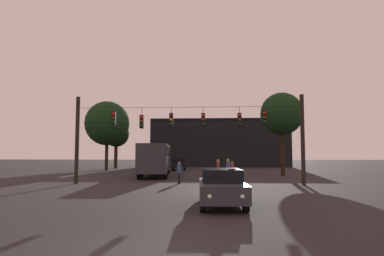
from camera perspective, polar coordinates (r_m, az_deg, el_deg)
ground_plane at (r=31.72m, az=0.36°, el=-8.35°), size 168.00×168.00×0.00m
overhead_signal_span at (r=23.24m, az=-0.72°, el=-0.64°), size 16.27×0.44×6.28m
city_bus at (r=32.23m, az=-6.28°, el=-4.94°), size 3.55×11.19×3.00m
car_near_right at (r=13.92m, az=5.12°, el=-10.06°), size 1.99×4.40×1.52m
car_far_left at (r=42.53m, az=-2.66°, el=-6.28°), size 2.24×4.47×1.52m
pedestrian_crossing_left at (r=26.04m, az=4.55°, el=-7.06°), size 0.24×0.36×1.71m
pedestrian_crossing_center at (r=23.94m, az=-2.24°, el=-7.52°), size 0.34×0.42×1.57m
pedestrian_crossing_right at (r=26.69m, az=6.99°, el=-7.20°), size 0.31×0.40×1.54m
pedestrian_near_bus at (r=24.93m, az=6.28°, el=-7.07°), size 0.30×0.40×1.77m
corner_building at (r=57.97m, az=4.77°, el=-2.68°), size 22.62×10.48×7.85m
tree_left_silhouette at (r=49.88m, az=-13.00°, el=-1.10°), size 3.78×3.78×6.92m
tree_behind_building at (r=33.55m, az=15.29°, el=2.32°), size 4.18×4.18×8.15m
tree_right_far at (r=44.18m, az=-14.49°, el=0.77°), size 5.75×5.75×8.96m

